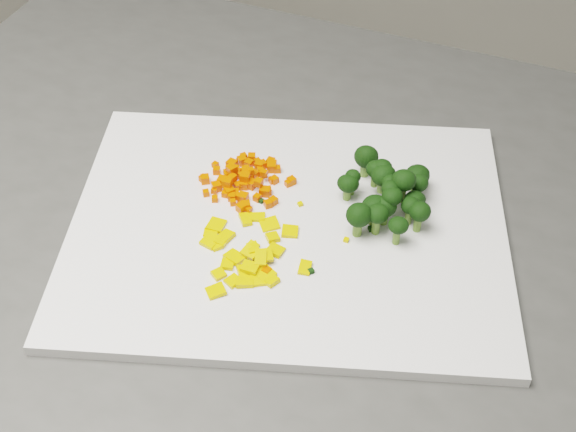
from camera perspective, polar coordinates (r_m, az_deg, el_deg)
The scene contains 129 objects.
cutting_board at distance 0.76m, azimuth 0.00°, elevation -0.84°, with size 0.41×0.32×0.01m, color silver.
carrot_pile at distance 0.78m, azimuth -3.03°, elevation 2.86°, with size 0.09×0.09×0.03m, color #ED4102, non-canonical shape.
pepper_pile at distance 0.72m, azimuth -2.80°, elevation -2.55°, with size 0.11×0.11×0.01m, color #E7B30C, non-canonical shape.
broccoli_pile at distance 0.76m, azimuth 7.37°, elevation 2.12°, with size 0.11×0.11×0.05m, color black, non-canonical shape.
carrot_cube_0 at distance 0.78m, azimuth -5.24°, elevation 1.82°, with size 0.01×0.01×0.01m, color #ED4102.
carrot_cube_1 at distance 0.80m, azimuth -0.77°, elevation 3.35°, with size 0.01×0.01×0.01m, color #ED4102.
carrot_cube_2 at distance 0.79m, azimuth -2.65°, elevation 3.23°, with size 0.01×0.01×0.01m, color #ED4102.
carrot_cube_3 at distance 0.81m, azimuth -5.19°, elevation 3.64°, with size 0.01×0.01×0.01m, color #ED4102.
carrot_cube_4 at distance 0.77m, azimuth -1.43°, elevation 0.86°, with size 0.01×0.01×0.01m, color #ED4102.
carrot_cube_5 at distance 0.81m, azimuth -1.13°, elevation 3.65°, with size 0.01×0.01×0.01m, color #ED4102.
carrot_cube_6 at distance 0.78m, azimuth -4.34°, elevation 2.38°, with size 0.01×0.01×0.01m, color #ED4102.
carrot_cube_7 at distance 0.79m, azimuth -3.23°, elevation 2.84°, with size 0.01×0.01×0.01m, color #ED4102.
carrot_cube_8 at distance 0.81m, azimuth -5.09°, elevation 3.24°, with size 0.01×0.01×0.01m, color #ED4102.
carrot_cube_9 at distance 0.78m, azimuth -4.49°, elevation 1.58°, with size 0.01×0.01×0.01m, color #ED4102.
carrot_cube_10 at distance 0.76m, azimuth -3.34°, elevation 0.59°, with size 0.01×0.01×0.01m, color #ED4102.
carrot_cube_11 at distance 0.81m, azimuth -2.05°, elevation 3.62°, with size 0.01×0.01×0.01m, color #ED4102.
carrot_cube_12 at distance 0.79m, azimuth -4.68°, elevation 2.48°, with size 0.01×0.01×0.01m, color #ED4102.
carrot_cube_13 at distance 0.79m, azimuth -2.86°, elevation 2.24°, with size 0.01×0.01×0.01m, color #ED4102.
carrot_cube_14 at distance 0.82m, azimuth -3.38°, elevation 3.99°, with size 0.01×0.01×0.01m, color #ED4102.
carrot_cube_15 at distance 0.77m, azimuth -2.21°, elevation 1.31°, with size 0.01×0.01×0.01m, color #ED4102.
carrot_cube_16 at distance 0.81m, azimuth -2.80°, elevation 3.74°, with size 0.01×0.01×0.01m, color #ED4102.
carrot_cube_17 at distance 0.81m, azimuth -1.25°, elevation 3.87°, with size 0.01×0.01×0.01m, color #ED4102.
carrot_cube_18 at distance 0.80m, azimuth -1.79°, elevation 2.99°, with size 0.01×0.01×0.01m, color #ED4102.
carrot_cube_19 at distance 0.78m, azimuth -3.06°, elevation 2.77°, with size 0.01×0.01×0.01m, color #ED4102.
carrot_cube_20 at distance 0.79m, azimuth -4.03°, elevation 3.32°, with size 0.01×0.01×0.01m, color #ED4102.
carrot_cube_21 at distance 0.80m, azimuth -5.91°, elevation 2.62°, with size 0.01×0.01×0.01m, color #ED4102.
carrot_cube_22 at distance 0.77m, azimuth -3.21°, elevation 1.32°, with size 0.01×0.01×0.01m, color #ED4102.
carrot_cube_23 at distance 0.81m, azimuth -2.18°, elevation 3.89°, with size 0.01×0.01×0.01m, color #ED4102.
carrot_cube_24 at distance 0.79m, azimuth -1.06°, elevation 2.60°, with size 0.01×0.01×0.01m, color #ED4102.
carrot_cube_25 at distance 0.79m, azimuth -1.70°, elevation 3.07°, with size 0.01×0.01×0.01m, color #ED4102.
carrot_cube_26 at distance 0.76m, azimuth -3.01°, elevation 0.74°, with size 0.01×0.01×0.01m, color #ED4102.
carrot_cube_27 at distance 0.80m, azimuth -3.83°, elevation 3.25°, with size 0.01×0.01×0.01m, color #ED4102.
carrot_cube_28 at distance 0.81m, azimuth -4.01°, elevation 3.68°, with size 0.01×0.01×0.01m, color #ED4102.
carrot_cube_29 at distance 0.80m, azimuth -1.18°, elevation 3.49°, with size 0.01×0.01×0.01m, color #ED4102.
carrot_cube_30 at distance 0.77m, azimuth -1.05°, elevation 1.08°, with size 0.01×0.01×0.01m, color #ED4102.
carrot_cube_31 at distance 0.78m, azimuth -1.47°, elevation 1.81°, with size 0.01×0.01×0.01m, color #ED4102.
carrot_cube_32 at distance 0.79m, azimuth -0.98°, elevation 2.59°, with size 0.01×0.01×0.01m, color #ED4102.
carrot_cube_33 at distance 0.80m, azimuth -1.97°, elevation 3.27°, with size 0.01×0.01×0.01m, color #ED4102.
carrot_cube_34 at distance 0.78m, azimuth -5.86°, elevation 1.64°, with size 0.01×0.01×0.01m, color #ED4102.
carrot_cube_35 at distance 0.79m, azimuth 0.25°, elevation 2.52°, with size 0.01×0.01×0.01m, color #ED4102.
carrot_cube_36 at distance 0.78m, azimuth -1.75°, elevation 1.80°, with size 0.01×0.01×0.01m, color #ED4102.
carrot_cube_37 at distance 0.79m, azimuth -3.00°, elevation 3.11°, with size 0.01×0.01×0.01m, color #ED4102.
carrot_cube_38 at distance 0.80m, azimuth -2.71°, elevation 2.84°, with size 0.01×0.01×0.01m, color #ED4102.
carrot_cube_39 at distance 0.79m, azimuth -3.58°, elevation 2.15°, with size 0.01×0.01×0.01m, color #ED4102.
carrot_cube_40 at distance 0.80m, azimuth -6.06°, elevation 2.67°, with size 0.01×0.01×0.01m, color #ED4102.
carrot_cube_41 at distance 0.79m, azimuth -3.15°, elevation 3.27°, with size 0.01×0.01×0.01m, color #ED4102.
carrot_cube_42 at distance 0.79m, azimuth -1.13°, elevation 2.57°, with size 0.01×0.01×0.01m, color #ED4102.
carrot_cube_43 at distance 0.80m, azimuth -2.44°, elevation 2.97°, with size 0.01×0.01×0.01m, color #ED4102.
carrot_cube_44 at distance 0.82m, azimuth -2.60°, elevation 4.19°, with size 0.01×0.01×0.01m, color #ED4102.
carrot_cube_45 at distance 0.78m, azimuth -2.10°, elevation 2.40°, with size 0.01×0.01×0.01m, color #ED4102.
carrot_cube_46 at distance 0.78m, azimuth -4.03°, elevation 1.37°, with size 0.01×0.01×0.01m, color #ED4102.
carrot_cube_47 at distance 0.79m, azimuth -3.50°, elevation 2.11°, with size 0.01×0.01×0.01m, color #ED4102.
carrot_cube_48 at distance 0.82m, azimuth -3.18°, elevation 4.26°, with size 0.01×0.01×0.01m, color #ED4102.
carrot_cube_49 at distance 0.79m, azimuth -5.11°, elevation 2.10°, with size 0.01×0.01×0.01m, color #ED4102.
carrot_cube_50 at distance 0.78m, azimuth -1.59°, elevation 1.74°, with size 0.01×0.01×0.01m, color #ED4102.
carrot_cube_51 at distance 0.80m, azimuth -3.34°, elevation 3.05°, with size 0.01×0.01×0.01m, color #ED4102.
carrot_cube_52 at distance 0.78m, azimuth -3.59°, elevation 1.41°, with size 0.01×0.01×0.01m, color #ED4102.
carrot_cube_53 at distance 0.81m, azimuth -3.30°, elevation 3.96°, with size 0.01×0.01×0.01m, color #ED4102.
carrot_cube_54 at distance 0.79m, azimuth -3.15°, elevation 2.23°, with size 0.01×0.01×0.01m, color #ED4102.
carrot_cube_55 at distance 0.78m, azimuth -5.22°, elevation 1.23°, with size 0.01×0.01×0.01m, color #ED4102.
carrot_cube_56 at distance 0.78m, azimuth -3.73°, elevation 1.69°, with size 0.01×0.01×0.01m, color #ED4102.
carrot_cube_57 at distance 0.79m, azimuth 0.01°, elevation 2.34°, with size 0.01×0.01×0.01m, color #ED4102.
carrot_cube_58 at distance 0.79m, azimuth -2.64°, elevation 2.29°, with size 0.01×0.01×0.01m, color #ED4102.
carrot_cube_59 at distance 0.77m, azimuth -3.94°, elevation 0.97°, with size 0.01×0.01×0.01m, color #ED4102.
carrot_cube_60 at distance 0.81m, azimuth -1.84°, elevation 3.67°, with size 0.01×0.01×0.01m, color #ED4102.
carrot_cube_61 at distance 0.76m, azimuth -2.82°, elevation 0.46°, with size 0.01×0.01×0.01m, color #ED4102.
carrot_cube_62 at distance 0.80m, azimuth -4.27°, elevation 2.96°, with size 0.01×0.01×0.01m, color #ED4102.
carrot_cube_63 at distance 0.78m, azimuth -4.19°, elevation 1.74°, with size 0.01×0.01×0.01m, color #ED4102.
carrot_cube_64 at distance 0.80m, azimuth -2.99°, elevation 3.34°, with size 0.01×0.01×0.01m, color #ED4102.
carrot_cube_65 at distance 0.79m, azimuth -3.97°, elevation 2.72°, with size 0.01×0.01×0.01m, color #ED4102.
pepper_chunk_0 at distance 0.75m, azimuth -5.51°, elevation -1.18°, with size 0.01×0.01×0.00m, color #E7B30C.
pepper_chunk_1 at distance 0.71m, azimuth -3.17°, elevation -4.02°, with size 0.02×0.01×0.00m, color #E7B30C.
pepper_chunk_2 at distance 0.74m, azimuth -4.71°, elevation -1.78°, with size 0.01×0.01×0.00m, color #E7B30C.
pepper_chunk_3 at distance 0.72m, azimuth -2.72°, elevation -2.39°, with size 0.02×0.01×0.00m, color #E7B30C.
pepper_chunk_4 at distance 0.75m, azimuth -1.33°, elevation -0.59°, with size 0.02×0.02×0.00m, color #E7B30C.
pepper_chunk_5 at distance 0.70m, azimuth -3.11°, elevation -4.72°, with size 0.02×0.01×0.00m, color #E7B30C.
pepper_chunk_6 at distance 0.70m, azimuth -5.15°, elevation -5.33°, with size 0.02×0.01×0.00m, color #E7B30C.
pepper_chunk_7 at distance 0.72m, azimuth -4.33°, elevation -3.43°, with size 0.01×0.01×0.00m, color #E7B30C.
pepper_chunk_8 at distance 0.73m, azimuth -0.89°, elevation -2.46°, with size 0.01×0.01×0.00m, color #E7B30C.
pepper_chunk_9 at distance 0.76m, azimuth -3.05°, elevation -0.24°, with size 0.02×0.01×0.00m, color #E7B30C.
pepper_chunk_10 at distance 0.72m, azimuth -1.72°, elevation -2.82°, with size 0.01×0.02×0.00m, color #E7B30C.
pepper_chunk_11 at distance 0.72m, azimuth -2.49°, elevation -2.30°, with size 0.01×0.01×0.00m, color #E7B30C.
pepper_chunk_12 at distance 0.74m, azimuth -5.52°, elevation -1.78°, with size 0.01×0.02×0.00m, color #E7B30C.
pepper_chunk_13 at distance 0.72m, azimuth -3.80°, elevation -2.94°, with size 0.02×0.01×0.00m, color #E7B30C.
pepper_chunk_14 at distance 0.74m, azimuth -1.11°, elevation -1.52°, with size 0.01×0.01×0.00m, color #E7B30C.
pepper_chunk_15 at distance 0.71m, azimuth -1.97°, elevation -3.02°, with size 0.02×0.01×0.00m, color #E7B30C.
pepper_chunk_16 at distance 0.72m, azimuth -2.72°, elevation -2.60°, with size 0.01×0.01×0.00m, color #E7B30C.
pepper_chunk_17 at distance 0.71m, azimuth -1.73°, elevation -4.09°, with size 0.02×0.02×0.00m, color #E7B30C.
pepper_chunk_18 at distance 0.70m, azimuth -1.15°, elevation -4.64°, with size 0.01×0.01×0.00m, color #E7B30C.
pepper_chunk_19 at distance 0.74m, azimuth -4.48°, elevation -1.47°, with size 0.02×0.01×0.00m, color #E7B30C.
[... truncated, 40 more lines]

